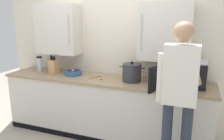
{
  "coord_description": "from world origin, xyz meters",
  "views": [
    {
      "loc": [
        1.21,
        -2.2,
        1.78
      ],
      "look_at": [
        0.15,
        0.66,
        1.05
      ],
      "focal_mm": 35.59,
      "sensor_mm": 36.0,
      "label": 1
    }
  ],
  "objects_px": {
    "stock_pot": "(132,73)",
    "person_figure": "(179,91)",
    "wooden_spoon": "(98,78)",
    "microwave_oven": "(183,73)",
    "thermos_flask": "(40,64)",
    "fruit_bowl": "(73,72)",
    "knife_block": "(54,67)"
  },
  "relations": [
    {
      "from": "fruit_bowl",
      "to": "stock_pot",
      "type": "distance_m",
      "value": 0.95
    },
    {
      "from": "thermos_flask",
      "to": "knife_block",
      "type": "bearing_deg",
      "value": -3.56
    },
    {
      "from": "wooden_spoon",
      "to": "person_figure",
      "type": "xyz_separation_m",
      "value": [
        1.17,
        -0.61,
        0.13
      ]
    },
    {
      "from": "microwave_oven",
      "to": "thermos_flask",
      "type": "distance_m",
      "value": 2.23
    },
    {
      "from": "microwave_oven",
      "to": "wooden_spoon",
      "type": "bearing_deg",
      "value": -176.58
    },
    {
      "from": "stock_pot",
      "to": "person_figure",
      "type": "distance_m",
      "value": 0.93
    },
    {
      "from": "knife_block",
      "to": "stock_pot",
      "type": "height_order",
      "value": "knife_block"
    },
    {
      "from": "thermos_flask",
      "to": "person_figure",
      "type": "height_order",
      "value": "person_figure"
    },
    {
      "from": "stock_pot",
      "to": "wooden_spoon",
      "type": "bearing_deg",
      "value": -176.25
    },
    {
      "from": "knife_block",
      "to": "wooden_spoon",
      "type": "bearing_deg",
      "value": -1.14
    },
    {
      "from": "knife_block",
      "to": "wooden_spoon",
      "type": "distance_m",
      "value": 0.78
    },
    {
      "from": "wooden_spoon",
      "to": "microwave_oven",
      "type": "bearing_deg",
      "value": 3.42
    },
    {
      "from": "thermos_flask",
      "to": "fruit_bowl",
      "type": "height_order",
      "value": "thermos_flask"
    },
    {
      "from": "fruit_bowl",
      "to": "knife_block",
      "type": "bearing_deg",
      "value": -173.06
    },
    {
      "from": "fruit_bowl",
      "to": "wooden_spoon",
      "type": "bearing_deg",
      "value": -6.94
    },
    {
      "from": "microwave_oven",
      "to": "thermos_flask",
      "type": "bearing_deg",
      "value": -179.05
    },
    {
      "from": "stock_pot",
      "to": "wooden_spoon",
      "type": "relative_size",
      "value": 1.64
    },
    {
      "from": "person_figure",
      "to": "microwave_oven",
      "type": "bearing_deg",
      "value": 90.19
    },
    {
      "from": "knife_block",
      "to": "thermos_flask",
      "type": "distance_m",
      "value": 0.29
    },
    {
      "from": "wooden_spoon",
      "to": "person_figure",
      "type": "height_order",
      "value": "person_figure"
    },
    {
      "from": "microwave_oven",
      "to": "wooden_spoon",
      "type": "distance_m",
      "value": 1.18
    },
    {
      "from": "stock_pot",
      "to": "person_figure",
      "type": "xyz_separation_m",
      "value": [
        0.68,
        -0.64,
        0.02
      ]
    },
    {
      "from": "thermos_flask",
      "to": "fruit_bowl",
      "type": "bearing_deg",
      "value": 1.99
    },
    {
      "from": "thermos_flask",
      "to": "fruit_bowl",
      "type": "distance_m",
      "value": 0.62
    },
    {
      "from": "stock_pot",
      "to": "microwave_oven",
      "type": "bearing_deg",
      "value": 3.18
    },
    {
      "from": "knife_block",
      "to": "wooden_spoon",
      "type": "relative_size",
      "value": 1.41
    },
    {
      "from": "fruit_bowl",
      "to": "person_figure",
      "type": "xyz_separation_m",
      "value": [
        1.62,
        -0.66,
        0.1
      ]
    },
    {
      "from": "knife_block",
      "to": "wooden_spoon",
      "type": "height_order",
      "value": "knife_block"
    },
    {
      "from": "thermos_flask",
      "to": "stock_pot",
      "type": "distance_m",
      "value": 1.55
    },
    {
      "from": "stock_pot",
      "to": "thermos_flask",
      "type": "bearing_deg",
      "value": 179.97
    },
    {
      "from": "thermos_flask",
      "to": "person_figure",
      "type": "relative_size",
      "value": 0.15
    },
    {
      "from": "microwave_oven",
      "to": "wooden_spoon",
      "type": "relative_size",
      "value": 3.35
    }
  ]
}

